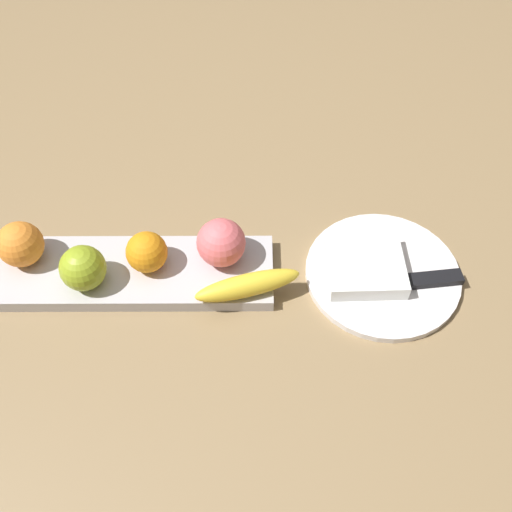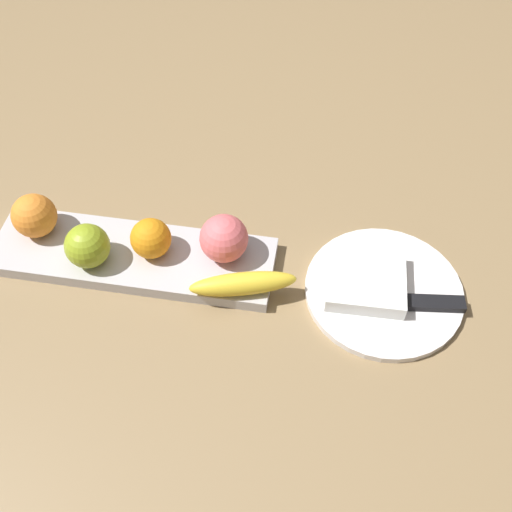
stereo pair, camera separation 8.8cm
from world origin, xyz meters
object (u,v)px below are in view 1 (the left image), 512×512
Objects in this scene: banana at (248,285)px; knife at (423,281)px; folded_napkin at (365,266)px; dinner_plate at (382,274)px; fruit_tray at (129,273)px; orange_near_apple at (21,243)px; apple at (83,268)px; orange_near_banana at (147,252)px; peach at (221,245)px.

banana is 0.88× the size of knife.
dinner_plate is at bearing -180.00° from folded_napkin.
knife is (-0.09, 0.02, -0.01)m from folded_napkin.
orange_near_apple reaches higher than fruit_tray.
banana is (-0.18, 0.04, 0.03)m from fruit_tray.
apple is 0.09m from orange_near_banana.
folded_napkin is (-0.33, 0.01, -0.03)m from orange_near_banana.
folded_napkin reaches higher than dinner_plate.
banana is 0.22m from dinner_plate.
orange_near_apple is at bearing -2.44° from folded_napkin.
fruit_tray is at bearing 6.36° from peach.
orange_near_apple reaches higher than folded_napkin.
peach is 0.31× the size of dinner_plate.
banana reaches higher than knife.
knife is at bearing 166.42° from folded_napkin.
orange_near_apple is at bearing 153.37° from banana.
orange_near_apple is 0.55m from dinner_plate.
banana is 0.35m from orange_near_apple.
peach reaches higher than orange_near_apple.
orange_near_banana is at bearing -1.09° from dinner_plate.
peach is 0.26m from dinner_plate.
orange_near_apple is (0.10, -0.05, 0.00)m from apple.
folded_napkin is 0.64× the size of knife.
knife is at bearing 159.78° from dinner_plate.
dinner_plate is (-0.21, -0.04, -0.03)m from banana.
apple is 0.59× the size of folded_napkin.
orange_near_banana is at bearing 145.72° from banana.
banana is at bearing 169.04° from orange_near_apple.
apple is 0.98× the size of orange_near_apple.
apple is 0.38× the size of knife.
knife reaches higher than fruit_tray.
knife is (-0.61, 0.04, -0.04)m from orange_near_apple.
apple is 0.51m from knife.
fruit_tray is 2.45× the size of knife.
folded_napkin is at bearing -1.81° from banana.
orange_near_apple reaches higher than apple.
fruit_tray is 0.05m from orange_near_banana.
folded_napkin reaches higher than fruit_tray.
apple is at bearing 3.13° from dinner_plate.
orange_near_banana is 0.11m from peach.
apple is at bearing 19.41° from orange_near_banana.
orange_near_apple is (0.34, -0.07, 0.02)m from banana.
apple reaches higher than orange_near_banana.
banana is 0.16m from orange_near_banana.
banana reaches higher than folded_napkin.
peach is at bearing -168.53° from apple.
fruit_tray is 3.83× the size of folded_napkin.
apple is 0.29× the size of dinner_plate.
dinner_plate is at bearing 178.91° from orange_near_banana.
peach is (-0.30, 0.01, 0.00)m from orange_near_apple.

